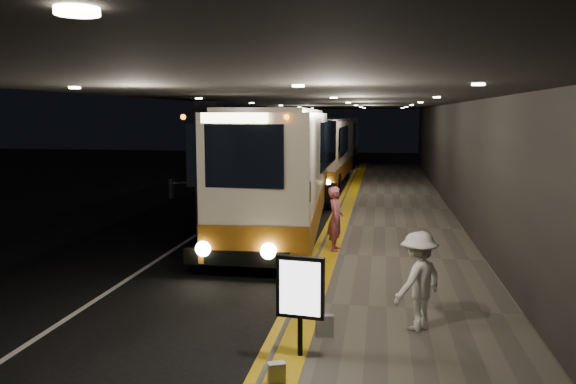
% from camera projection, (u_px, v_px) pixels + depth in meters
% --- Properties ---
extents(ground, '(90.00, 90.00, 0.00)m').
position_uv_depth(ground, '(220.00, 263.00, 15.05)').
color(ground, black).
extents(lane_line_white, '(0.12, 50.00, 0.01)m').
position_uv_depth(lane_line_white, '(211.00, 225.00, 20.23)').
color(lane_line_white, silver).
rests_on(lane_line_white, ground).
extents(kerb_stripe_yellow, '(0.18, 50.00, 0.01)m').
position_uv_depth(kerb_stripe_yellow, '(326.00, 229.00, 19.55)').
color(kerb_stripe_yellow, gold).
rests_on(kerb_stripe_yellow, ground).
extents(sidewalk, '(4.50, 50.00, 0.15)m').
position_uv_depth(sidewalk, '(396.00, 229.00, 19.15)').
color(sidewalk, '#514C44').
rests_on(sidewalk, ground).
extents(tactile_strip, '(0.50, 50.00, 0.01)m').
position_uv_depth(tactile_strip, '(340.00, 225.00, 19.45)').
color(tactile_strip, gold).
rests_on(tactile_strip, sidewalk).
extents(terminal_wall, '(0.10, 50.00, 6.00)m').
position_uv_depth(terminal_wall, '(468.00, 144.00, 18.38)').
color(terminal_wall, black).
rests_on(terminal_wall, ground).
extents(support_columns, '(0.80, 24.80, 4.40)m').
position_uv_depth(support_columns, '(210.00, 167.00, 18.90)').
color(support_columns, black).
rests_on(support_columns, ground).
extents(canopy, '(9.00, 50.00, 0.40)m').
position_uv_depth(canopy, '(332.00, 96.00, 18.90)').
color(canopy, black).
rests_on(canopy, support_columns).
extents(coach_main, '(3.49, 13.00, 4.02)m').
position_uv_depth(coach_main, '(282.00, 174.00, 19.32)').
color(coach_main, beige).
rests_on(coach_main, ground).
extents(coach_second, '(2.65, 11.53, 3.61)m').
position_uv_depth(coach_second, '(325.00, 153.00, 32.54)').
color(coach_second, beige).
rests_on(coach_second, ground).
extents(coach_third, '(2.52, 11.34, 3.55)m').
position_uv_depth(coach_third, '(340.00, 142.00, 46.03)').
color(coach_third, beige).
rests_on(coach_third, ground).
extents(passenger_boarding, '(0.46, 0.68, 1.83)m').
position_uv_depth(passenger_boarding, '(336.00, 219.00, 15.74)').
color(passenger_boarding, '#AA4F5B').
rests_on(passenger_boarding, sidewalk).
extents(passenger_waiting_white, '(1.16, 1.22, 1.78)m').
position_uv_depth(passenger_waiting_white, '(418.00, 281.00, 9.95)').
color(passenger_waiting_white, silver).
rests_on(passenger_waiting_white, sidewalk).
extents(bag_polka, '(0.33, 0.19, 0.38)m').
position_uv_depth(bag_polka, '(324.00, 326.00, 9.71)').
color(bag_polka, black).
rests_on(bag_polka, sidewalk).
extents(bag_plain, '(0.28, 0.23, 0.31)m').
position_uv_depth(bag_plain, '(276.00, 373.00, 8.02)').
color(bag_plain, beige).
rests_on(bag_plain, sidewalk).
extents(info_sign, '(0.78, 0.21, 1.63)m').
position_uv_depth(info_sign, '(300.00, 290.00, 8.79)').
color(info_sign, black).
rests_on(info_sign, sidewalk).
extents(stanchion_post, '(0.05, 0.05, 1.07)m').
position_uv_depth(stanchion_post, '(301.00, 289.00, 10.66)').
color(stanchion_post, black).
rests_on(stanchion_post, sidewalk).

